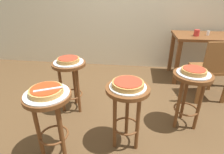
# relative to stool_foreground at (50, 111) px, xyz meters

# --- Properties ---
(ground_plane) EXTENTS (6.00, 6.00, 0.00)m
(ground_plane) POSITION_rel_stool_foreground_xyz_m (0.62, 0.69, -0.48)
(ground_plane) COLOR brown
(stool_foreground) EXTENTS (0.39, 0.39, 0.64)m
(stool_foreground) POSITION_rel_stool_foreground_xyz_m (0.00, 0.00, 0.00)
(stool_foreground) COLOR brown
(stool_foreground) RESTS_ON ground_plane
(serving_plate_foreground) EXTENTS (0.36, 0.36, 0.01)m
(serving_plate_foreground) POSITION_rel_stool_foreground_xyz_m (0.00, 0.00, 0.17)
(serving_plate_foreground) COLOR silver
(serving_plate_foreground) RESTS_ON stool_foreground
(pizza_foreground) EXTENTS (0.27, 0.27, 0.05)m
(pizza_foreground) POSITION_rel_stool_foreground_xyz_m (0.00, -0.00, 0.20)
(pizza_foreground) COLOR tan
(pizza_foreground) RESTS_ON serving_plate_foreground
(stool_middle) EXTENTS (0.39, 0.39, 0.64)m
(stool_middle) POSITION_rel_stool_foreground_xyz_m (0.64, 0.20, 0.00)
(stool_middle) COLOR brown
(stool_middle) RESTS_ON ground_plane
(serving_plate_middle) EXTENTS (0.32, 0.32, 0.01)m
(serving_plate_middle) POSITION_rel_stool_foreground_xyz_m (0.64, 0.20, 0.17)
(serving_plate_middle) COLOR white
(serving_plate_middle) RESTS_ON stool_middle
(pizza_middle) EXTENTS (0.28, 0.28, 0.05)m
(pizza_middle) POSITION_rel_stool_foreground_xyz_m (0.64, 0.20, 0.20)
(pizza_middle) COLOR #B78442
(pizza_middle) RESTS_ON serving_plate_middle
(stool_leftside) EXTENTS (0.39, 0.39, 0.64)m
(stool_leftside) POSITION_rel_stool_foreground_xyz_m (1.28, 0.56, 0.00)
(stool_leftside) COLOR brown
(stool_leftside) RESTS_ON ground_plane
(serving_plate_leftside) EXTENTS (0.33, 0.33, 0.01)m
(serving_plate_leftside) POSITION_rel_stool_foreground_xyz_m (1.28, 0.56, 0.17)
(serving_plate_leftside) COLOR silver
(serving_plate_leftside) RESTS_ON stool_leftside
(pizza_leftside) EXTENTS (0.24, 0.24, 0.05)m
(pizza_leftside) POSITION_rel_stool_foreground_xyz_m (1.28, 0.56, 0.20)
(pizza_leftside) COLOR #B78442
(pizza_leftside) RESTS_ON serving_plate_leftside
(stool_rear) EXTENTS (0.39, 0.39, 0.64)m
(stool_rear) POSITION_rel_stool_foreground_xyz_m (-0.07, 0.71, 0.00)
(stool_rear) COLOR brown
(stool_rear) RESTS_ON ground_plane
(serving_plate_rear) EXTENTS (0.35, 0.35, 0.01)m
(serving_plate_rear) POSITION_rel_stool_foreground_xyz_m (-0.07, 0.71, 0.17)
(serving_plate_rear) COLOR silver
(serving_plate_rear) RESTS_ON stool_rear
(pizza_rear) EXTENTS (0.26, 0.26, 0.05)m
(pizza_rear) POSITION_rel_stool_foreground_xyz_m (-0.07, 0.71, 0.20)
(pizza_rear) COLOR #B78442
(pizza_rear) RESTS_ON serving_plate_rear
(dining_table) EXTENTS (0.96, 0.65, 0.75)m
(dining_table) POSITION_rel_stool_foreground_xyz_m (1.79, 1.86, 0.15)
(dining_table) COLOR brown
(dining_table) RESTS_ON ground_plane
(cup_near_edge) EXTENTS (0.08, 0.08, 0.10)m
(cup_near_edge) POSITION_rel_stool_foreground_xyz_m (1.62, 1.78, 0.32)
(cup_near_edge) COLOR red
(cup_near_edge) RESTS_ON dining_table
(condiment_shaker) EXTENTS (0.04, 0.04, 0.07)m
(condiment_shaker) POSITION_rel_stool_foreground_xyz_m (1.81, 1.84, 0.31)
(condiment_shaker) COLOR white
(condiment_shaker) RESTS_ON dining_table
(wooden_chair) EXTENTS (0.46, 0.46, 0.85)m
(wooden_chair) POSITION_rel_stool_foreground_xyz_m (1.71, 1.18, -0.01)
(wooden_chair) COLOR brown
(wooden_chair) RESTS_ON ground_plane
(pizza_server_knife) EXTENTS (0.21, 0.12, 0.01)m
(pizza_server_knife) POSITION_rel_stool_foreground_xyz_m (0.03, -0.02, 0.22)
(pizza_server_knife) COLOR silver
(pizza_server_knife) RESTS_ON pizza_foreground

